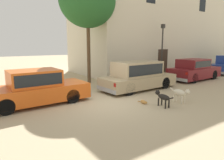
{
  "coord_description": "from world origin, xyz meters",
  "views": [
    {
      "loc": [
        -4.45,
        -7.07,
        2.46
      ],
      "look_at": [
        0.54,
        0.2,
        0.9
      ],
      "focal_mm": 32.06,
      "sensor_mm": 36.0,
      "label": 1
    }
  ],
  "objects_px": {
    "parked_sedan_nearest": "(36,87)",
    "stray_dog_spotted": "(163,97)",
    "acacia_tree_left": "(88,0)",
    "stray_dog_tan": "(181,93)",
    "parked_sedan_third": "(194,69)",
    "street_lamp": "(162,44)",
    "stray_cat": "(144,102)",
    "parked_sedan_second": "(138,75)"
  },
  "relations": [
    {
      "from": "stray_dog_tan",
      "to": "stray_cat",
      "type": "distance_m",
      "value": 1.65
    },
    {
      "from": "stray_cat",
      "to": "street_lamp",
      "type": "height_order",
      "value": "street_lamp"
    },
    {
      "from": "parked_sedan_nearest",
      "to": "stray_dog_spotted",
      "type": "height_order",
      "value": "parked_sedan_nearest"
    },
    {
      "from": "stray_dog_spotted",
      "to": "street_lamp",
      "type": "relative_size",
      "value": 0.27
    },
    {
      "from": "street_lamp",
      "to": "parked_sedan_third",
      "type": "bearing_deg",
      "value": -52.28
    },
    {
      "from": "stray_dog_tan",
      "to": "stray_cat",
      "type": "height_order",
      "value": "stray_dog_tan"
    },
    {
      "from": "parked_sedan_third",
      "to": "street_lamp",
      "type": "height_order",
      "value": "street_lamp"
    },
    {
      "from": "parked_sedan_nearest",
      "to": "parked_sedan_third",
      "type": "distance_m",
      "value": 10.76
    },
    {
      "from": "parked_sedan_third",
      "to": "stray_dog_tan",
      "type": "height_order",
      "value": "parked_sedan_third"
    },
    {
      "from": "stray_dog_spotted",
      "to": "acacia_tree_left",
      "type": "xyz_separation_m",
      "value": [
        0.03,
        6.3,
        4.78
      ]
    },
    {
      "from": "acacia_tree_left",
      "to": "stray_cat",
      "type": "bearing_deg",
      "value": -94.11
    },
    {
      "from": "stray_dog_tan",
      "to": "parked_sedan_nearest",
      "type": "bearing_deg",
      "value": -119.54
    },
    {
      "from": "stray_dog_tan",
      "to": "parked_sedan_second",
      "type": "bearing_deg",
      "value": 178.32
    },
    {
      "from": "stray_cat",
      "to": "acacia_tree_left",
      "type": "height_order",
      "value": "acacia_tree_left"
    },
    {
      "from": "parked_sedan_second",
      "to": "stray_dog_tan",
      "type": "relative_size",
      "value": 4.26
    },
    {
      "from": "stray_dog_tan",
      "to": "street_lamp",
      "type": "distance_m",
      "value": 6.81
    },
    {
      "from": "parked_sedan_nearest",
      "to": "parked_sedan_second",
      "type": "distance_m",
      "value": 5.41
    },
    {
      "from": "parked_sedan_second",
      "to": "parked_sedan_third",
      "type": "relative_size",
      "value": 1.06
    },
    {
      "from": "parked_sedan_third",
      "to": "acacia_tree_left",
      "type": "relative_size",
      "value": 0.63
    },
    {
      "from": "stray_dog_tan",
      "to": "street_lamp",
      "type": "height_order",
      "value": "street_lamp"
    },
    {
      "from": "parked_sedan_nearest",
      "to": "street_lamp",
      "type": "relative_size",
      "value": 1.13
    },
    {
      "from": "stray_cat",
      "to": "parked_sedan_second",
      "type": "bearing_deg",
      "value": 152.61
    },
    {
      "from": "parked_sedan_third",
      "to": "stray_dog_spotted",
      "type": "height_order",
      "value": "parked_sedan_third"
    },
    {
      "from": "stray_dog_tan",
      "to": "acacia_tree_left",
      "type": "relative_size",
      "value": 0.16
    },
    {
      "from": "parked_sedan_second",
      "to": "parked_sedan_nearest",
      "type": "bearing_deg",
      "value": 175.35
    },
    {
      "from": "parked_sedan_second",
      "to": "street_lamp",
      "type": "height_order",
      "value": "street_lamp"
    },
    {
      "from": "stray_cat",
      "to": "parked_sedan_nearest",
      "type": "bearing_deg",
      "value": -114.75
    },
    {
      "from": "parked_sedan_second",
      "to": "parked_sedan_third",
      "type": "xyz_separation_m",
      "value": [
        5.36,
        0.11,
        -0.07
      ]
    },
    {
      "from": "parked_sedan_third",
      "to": "street_lamp",
      "type": "xyz_separation_m",
      "value": [
        -1.38,
        1.78,
        1.76
      ]
    },
    {
      "from": "parked_sedan_nearest",
      "to": "street_lamp",
      "type": "bearing_deg",
      "value": 8.21
    },
    {
      "from": "stray_dog_tan",
      "to": "stray_cat",
      "type": "xyz_separation_m",
      "value": [
        -1.41,
        0.78,
        -0.35
      ]
    },
    {
      "from": "parked_sedan_second",
      "to": "stray_dog_spotted",
      "type": "bearing_deg",
      "value": -115.51
    },
    {
      "from": "stray_cat",
      "to": "stray_dog_spotted",
      "type": "bearing_deg",
      "value": 37.47
    },
    {
      "from": "parked_sedan_nearest",
      "to": "acacia_tree_left",
      "type": "distance_m",
      "value": 6.83
    },
    {
      "from": "stray_dog_tan",
      "to": "street_lamp",
      "type": "relative_size",
      "value": 0.28
    },
    {
      "from": "parked_sedan_second",
      "to": "acacia_tree_left",
      "type": "relative_size",
      "value": 0.67
    },
    {
      "from": "parked_sedan_nearest",
      "to": "street_lamp",
      "type": "xyz_separation_m",
      "value": [
        9.38,
        1.6,
        1.78
      ]
    },
    {
      "from": "parked_sedan_second",
      "to": "parked_sedan_third",
      "type": "height_order",
      "value": "parked_sedan_second"
    },
    {
      "from": "stray_dog_spotted",
      "to": "stray_cat",
      "type": "relative_size",
      "value": 1.85
    },
    {
      "from": "parked_sedan_third",
      "to": "street_lamp",
      "type": "distance_m",
      "value": 2.86
    },
    {
      "from": "parked_sedan_nearest",
      "to": "stray_dog_tan",
      "type": "xyz_separation_m",
      "value": [
        5.14,
        -3.31,
        -0.28
      ]
    },
    {
      "from": "parked_sedan_nearest",
      "to": "parked_sedan_second",
      "type": "height_order",
      "value": "parked_sedan_second"
    }
  ]
}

